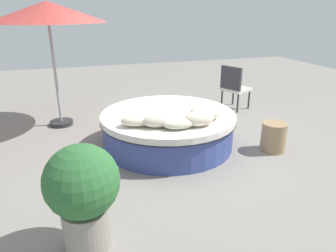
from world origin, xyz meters
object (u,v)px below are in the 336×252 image
object	(u,v)px
throw_pillow_4	(206,112)
side_table	(273,137)
throw_pillow_0	(139,120)
throw_pillow_1	(159,120)
throw_pillow_2	(179,123)
planter	(83,191)
round_bed	(168,129)
throw_pillow_3	(199,119)
patio_umbrella	(47,13)
patio_chair	(234,85)

from	to	relation	value
throw_pillow_4	side_table	xyz separation A→B (m)	(-1.09, 0.26, -0.44)
throw_pillow_0	throw_pillow_4	distance (m)	1.03
throw_pillow_1	throw_pillow_2	size ratio (longest dim) A/B	1.03
planter	throw_pillow_1	bearing A→B (deg)	-127.50
side_table	throw_pillow_1	bearing A→B (deg)	-5.05
round_bed	side_table	size ratio (longest dim) A/B	4.72
throw_pillow_3	side_table	xyz separation A→B (m)	(-1.29, 0.03, -0.44)
throw_pillow_0	throw_pillow_1	xyz separation A→B (m)	(-0.26, 0.13, 0.01)
throw_pillow_0	throw_pillow_3	distance (m)	0.86
side_table	throw_pillow_2	bearing A→B (deg)	-0.76
patio_umbrella	planter	size ratio (longest dim) A/B	2.15
patio_umbrella	planter	xyz separation A→B (m)	(-0.26, 3.60, -1.47)
patio_chair	throw_pillow_0	bearing A→B (deg)	-78.50
throw_pillow_4	patio_umbrella	xyz separation A→B (m)	(2.18, -2.00, 1.41)
throw_pillow_2	throw_pillow_4	xyz separation A→B (m)	(-0.51, -0.23, 0.03)
throw_pillow_3	throw_pillow_4	distance (m)	0.30
throw_pillow_4	patio_chair	bearing A→B (deg)	-128.67
throw_pillow_1	throw_pillow_2	bearing A→B (deg)	150.60
throw_pillow_1	throw_pillow_4	bearing A→B (deg)	-173.11
throw_pillow_1	patio_umbrella	bearing A→B (deg)	-56.02
patio_chair	patio_umbrella	xyz separation A→B (m)	(3.70, -0.10, 1.52)
throw_pillow_2	throw_pillow_3	bearing A→B (deg)	-178.07
throw_pillow_3	side_table	world-z (taller)	throw_pillow_3
throw_pillow_1	throw_pillow_3	xyz separation A→B (m)	(-0.56, 0.13, 0.01)
patio_chair	side_table	world-z (taller)	patio_chair
throw_pillow_4	throw_pillow_0	bearing A→B (deg)	-2.23
throw_pillow_2	throw_pillow_4	bearing A→B (deg)	-155.34
planter	side_table	bearing A→B (deg)	-156.01
throw_pillow_0	patio_chair	world-z (taller)	patio_chair
throw_pillow_1	side_table	xyz separation A→B (m)	(-1.85, 0.16, -0.43)
patio_chair	patio_umbrella	distance (m)	4.00
throw_pillow_2	throw_pillow_4	distance (m)	0.56
throw_pillow_4	throw_pillow_3	bearing A→B (deg)	47.51
throw_pillow_0	throw_pillow_2	xyz separation A→B (m)	(-0.52, 0.28, -0.02)
round_bed	throw_pillow_4	distance (m)	0.75
throw_pillow_2	side_table	world-z (taller)	throw_pillow_2
side_table	throw_pillow_3	bearing A→B (deg)	-1.39
throw_pillow_2	patio_chair	bearing A→B (deg)	-133.59
round_bed	throw_pillow_1	world-z (taller)	throw_pillow_1
patio_umbrella	planter	distance (m)	3.89
throw_pillow_0	throw_pillow_3	size ratio (longest dim) A/B	1.18
throw_pillow_0	patio_chair	xyz separation A→B (m)	(-2.55, -1.86, -0.09)
throw_pillow_4	patio_chair	size ratio (longest dim) A/B	0.50
planter	patio_umbrella	bearing A→B (deg)	-85.86
patio_chair	patio_umbrella	bearing A→B (deg)	-116.21
round_bed	throw_pillow_3	distance (m)	0.82
round_bed	patio_umbrella	size ratio (longest dim) A/B	0.97
patio_chair	throw_pillow_4	bearing A→B (deg)	-63.28
throw_pillow_0	patio_chair	distance (m)	3.16
patio_chair	patio_umbrella	size ratio (longest dim) A/B	0.43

